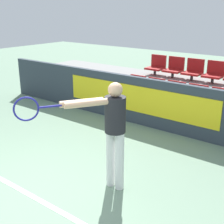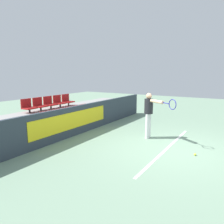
% 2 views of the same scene
% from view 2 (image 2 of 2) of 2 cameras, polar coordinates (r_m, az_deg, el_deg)
% --- Properties ---
extents(ground_plane, '(30.00, 30.00, 0.00)m').
position_cam_2_polar(ground_plane, '(7.04, 15.47, -9.29)').
color(ground_plane, gray).
extents(court_baseline, '(4.69, 0.08, 0.01)m').
position_cam_2_polar(court_baseline, '(7.08, 14.30, -9.09)').
color(court_baseline, white).
rests_on(court_baseline, ground).
extents(barrier_wall, '(9.68, 0.14, 1.09)m').
position_cam_2_polar(barrier_wall, '(8.51, -8.01, -1.79)').
color(barrier_wall, '#2D3842').
rests_on(barrier_wall, ground).
extents(bleacher_tier_front, '(9.28, 1.02, 0.40)m').
position_cam_2_polar(bleacher_tier_front, '(8.98, -10.80, -3.53)').
color(bleacher_tier_front, gray).
rests_on(bleacher_tier_front, ground).
extents(bleacher_tier_middle, '(9.28, 1.02, 0.80)m').
position_cam_2_polar(bleacher_tier_middle, '(9.64, -15.31, -1.56)').
color(bleacher_tier_middle, gray).
rests_on(bleacher_tier_middle, ground).
extents(stadium_chair_0, '(0.45, 0.41, 0.53)m').
position_cam_2_polar(stadium_chair_0, '(8.23, -16.57, -1.88)').
color(stadium_chair_0, '#333333').
rests_on(stadium_chair_0, bleacher_tier_front).
extents(stadium_chair_1, '(0.45, 0.41, 0.53)m').
position_cam_2_polar(stadium_chair_1, '(8.59, -13.90, -1.25)').
color(stadium_chair_1, '#333333').
rests_on(stadium_chair_1, bleacher_tier_front).
extents(stadium_chair_2, '(0.45, 0.41, 0.53)m').
position_cam_2_polar(stadium_chair_2, '(8.97, -11.45, -0.68)').
color(stadium_chair_2, '#333333').
rests_on(stadium_chair_2, bleacher_tier_front).
extents(stadium_chair_3, '(0.45, 0.41, 0.53)m').
position_cam_2_polar(stadium_chair_3, '(9.36, -9.21, -0.15)').
color(stadium_chair_3, '#333333').
rests_on(stadium_chair_3, bleacher_tier_front).
extents(stadium_chair_4, '(0.45, 0.41, 0.53)m').
position_cam_2_polar(stadium_chair_4, '(9.77, -7.15, 0.33)').
color(stadium_chair_4, '#333333').
rests_on(stadium_chair_4, bleacher_tier_front).
extents(stadium_chair_5, '(0.45, 0.41, 0.53)m').
position_cam_2_polar(stadium_chair_5, '(8.94, -21.06, 1.39)').
color(stadium_chair_5, '#333333').
rests_on(stadium_chair_5, bleacher_tier_middle).
extents(stadium_chair_6, '(0.45, 0.41, 0.53)m').
position_cam_2_polar(stadium_chair_6, '(9.27, -18.43, 1.84)').
color(stadium_chair_6, '#333333').
rests_on(stadium_chair_6, bleacher_tier_middle).
extents(stadium_chair_7, '(0.45, 0.41, 0.53)m').
position_cam_2_polar(stadium_chair_7, '(9.62, -15.98, 2.26)').
color(stadium_chair_7, '#333333').
rests_on(stadium_chair_7, bleacher_tier_middle).
extents(stadium_chair_8, '(0.45, 0.41, 0.53)m').
position_cam_2_polar(stadium_chair_8, '(9.99, -13.70, 2.65)').
color(stadium_chair_8, '#333333').
rests_on(stadium_chair_8, bleacher_tier_middle).
extents(stadium_chair_9, '(0.45, 0.41, 0.53)m').
position_cam_2_polar(stadium_chair_9, '(10.37, -11.59, 3.00)').
color(stadium_chair_9, '#333333').
rests_on(stadium_chair_9, bleacher_tier_middle).
extents(tennis_player, '(0.88, 1.31, 1.61)m').
position_cam_2_polar(tennis_player, '(7.71, 9.86, 0.25)').
color(tennis_player, silver).
rests_on(tennis_player, ground).
extents(tennis_ball, '(0.07, 0.07, 0.07)m').
position_cam_2_polar(tennis_ball, '(6.70, 20.87, -10.32)').
color(tennis_ball, '#CCDB33').
rests_on(tennis_ball, ground).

